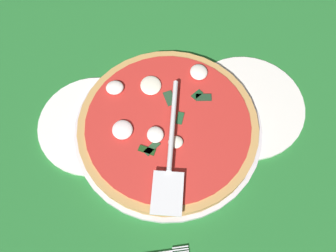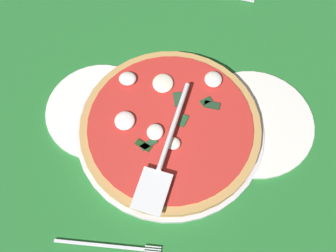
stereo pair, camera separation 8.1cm
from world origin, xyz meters
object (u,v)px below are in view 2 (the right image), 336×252
at_px(dinner_plate_right, 97,110).
at_px(pizza_server, 163,151).
at_px(dinner_plate_left, 251,122).
at_px(pizza, 168,125).

xyz_separation_m(dinner_plate_right, pizza_server, (-0.15, 0.10, 0.04)).
height_order(dinner_plate_left, pizza, pizza).
distance_m(dinner_plate_right, pizza, 0.16).
distance_m(dinner_plate_right, pizza_server, 0.19).
xyz_separation_m(pizza, pizza_server, (0.00, 0.07, 0.03)).
bearing_deg(dinner_plate_left, dinner_plate_right, -0.11).
xyz_separation_m(dinner_plate_left, pizza, (0.18, 0.03, 0.02)).
relative_size(dinner_plate_right, pizza, 0.62).
relative_size(dinner_plate_left, pizza, 0.68).
bearing_deg(pizza_server, dinner_plate_left, 131.82).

